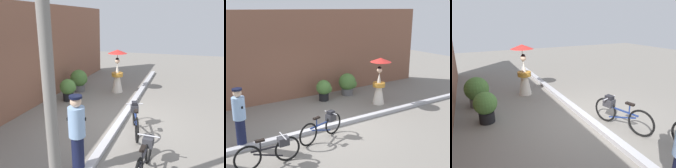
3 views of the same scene
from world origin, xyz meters
The scene contains 6 objects.
ground_plane centered at (0.00, 0.00, 0.00)m, with size 30.00×30.00×0.00m, color gray.
sidewalk_curb centered at (0.00, 0.00, 0.06)m, with size 14.00×0.20×0.12m, color #B2B2B7.
bicycle_far_side centered at (-0.53, -0.54, 0.41)m, with size 1.64×0.62×0.77m.
person_with_parasol centered at (2.87, 1.00, 0.94)m, with size 0.82×0.82×1.85m.
potted_plant_by_door centered at (1.22, 2.50, 0.49)m, with size 0.63×0.62×0.87m.
potted_plant_small centered at (2.49, 2.64, 0.52)m, with size 0.77×0.75×0.96m.
Camera 3 is at (-4.07, 2.75, 2.65)m, focal length 31.78 mm.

